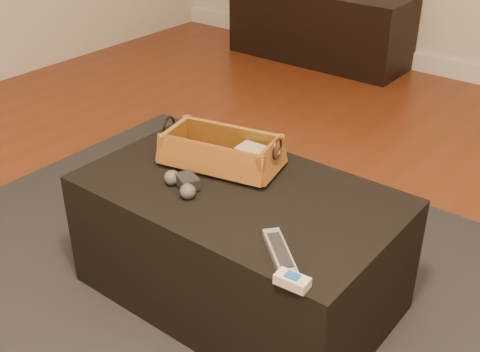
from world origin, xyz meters
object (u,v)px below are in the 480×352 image
Objects in this scene: ottoman at (239,243)px; tv_remote at (214,159)px; game_controller at (183,183)px; cream_gadget at (292,281)px; media_cabinet at (320,25)px; wicker_basket at (221,153)px; silver_remote at (280,253)px.

tv_remote is (-0.16, 0.06, 0.23)m from ottoman.
cream_gadget is (0.52, -0.17, -0.01)m from game_controller.
media_cabinet reaches higher than game_controller.
ottoman is at bearing -40.96° from tv_remote.
wicker_basket reaches higher than cream_gadget.
cream_gadget is at bearing -34.88° from wicker_basket.
cream_gadget is at bearing -59.98° from media_cabinet.
tv_remote is (0.98, -2.29, 0.21)m from media_cabinet.
game_controller is 0.85× the size of silver_remote.
ottoman is 0.29m from tv_remote.
game_controller is (0.01, -0.20, -0.02)m from wicker_basket.
wicker_basket reaches higher than game_controller.
silver_remote is 0.12m from cream_gadget.
wicker_basket is 0.20m from game_controller.
silver_remote reaches higher than ottoman.
game_controller is at bearing -67.84° from media_cabinet.
ottoman is 5.35× the size of silver_remote.
cream_gadget is at bearing -51.27° from tv_remote.
media_cabinet is 2.95m from silver_remote.
media_cabinet reaches higher than silver_remote.
ottoman is (1.14, -2.36, -0.02)m from media_cabinet.
silver_remote is (0.30, -0.21, 0.22)m from ottoman.
media_cabinet reaches higher than tv_remote.
wicker_basket is at bearing 149.20° from ottoman.
ottoman is 6.33× the size of game_controller.
media_cabinet is at bearing 94.59° from tv_remote.
ottoman is 0.43m from silver_remote.
media_cabinet is 2.50m from tv_remote.
silver_remote is at bearing -33.55° from wicker_basket.
media_cabinet is 2.62m from ottoman.
media_cabinet is 7.95× the size of game_controller.
media_cabinet is at bearing 112.16° from game_controller.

